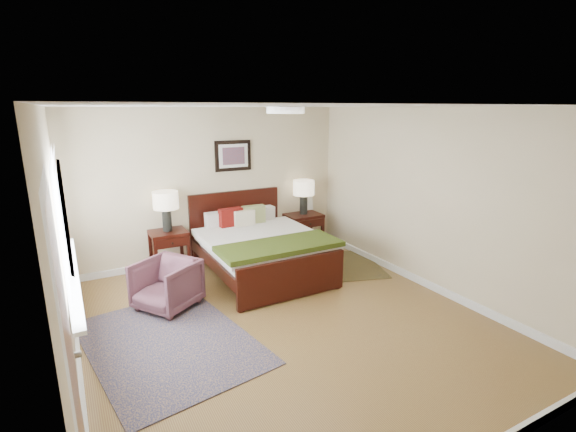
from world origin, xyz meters
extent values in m
plane|color=olive|center=(0.00, 0.00, 0.00)|extent=(5.00, 5.00, 0.00)
cube|color=beige|center=(0.00, 2.50, 1.25)|extent=(4.50, 0.04, 2.50)
cube|color=beige|center=(0.00, -2.50, 1.25)|extent=(4.50, 0.04, 2.50)
cube|color=beige|center=(-2.25, 0.00, 1.25)|extent=(0.04, 5.00, 2.50)
cube|color=beige|center=(2.25, 0.00, 1.25)|extent=(0.04, 5.00, 2.50)
cube|color=white|center=(0.00, 0.00, 2.50)|extent=(4.50, 5.00, 0.02)
cube|color=silver|center=(-2.23, 0.70, 1.40)|extent=(0.02, 2.72, 1.32)
cube|color=silver|center=(-2.21, 0.70, 1.40)|extent=(0.01, 2.60, 1.20)
cube|color=silver|center=(-2.18, 0.70, 0.77)|extent=(0.10, 2.72, 0.04)
cube|color=silver|center=(-2.23, -1.75, 1.09)|extent=(0.01, 1.00, 2.18)
cube|color=brown|center=(-2.23, -1.75, 1.05)|extent=(0.01, 0.90, 2.10)
cylinder|color=#999999|center=(-2.20, -1.37, 1.00)|extent=(0.04, 0.04, 0.04)
cylinder|color=white|center=(0.00, 0.00, 2.46)|extent=(0.40, 0.40, 0.07)
cylinder|color=beige|center=(0.00, 0.00, 2.50)|extent=(0.44, 0.44, 0.01)
cube|color=black|center=(0.35, 2.46, 0.58)|extent=(1.59, 0.06, 1.11)
cube|color=black|center=(0.35, 0.46, 0.30)|extent=(1.59, 0.06, 0.56)
cube|color=black|center=(-0.40, 1.46, 0.32)|extent=(0.06, 1.98, 0.18)
cube|color=black|center=(1.10, 1.46, 0.32)|extent=(0.06, 1.98, 0.18)
cube|color=beige|center=(0.35, 1.46, 0.45)|extent=(1.49, 1.96, 0.22)
cube|color=beige|center=(0.35, 1.36, 0.59)|extent=(1.67, 1.73, 0.10)
cube|color=#2F4514|center=(0.35, 0.82, 0.64)|extent=(1.71, 0.70, 0.07)
cube|color=beige|center=(0.00, 2.22, 0.73)|extent=(0.50, 0.18, 0.26)
cube|color=beige|center=(0.70, 2.22, 0.73)|extent=(0.50, 0.18, 0.26)
cube|color=#5A0D0A|center=(0.13, 2.10, 0.77)|extent=(0.39, 0.17, 0.32)
cube|color=olive|center=(0.53, 2.10, 0.77)|extent=(0.38, 0.16, 0.32)
cube|color=beige|center=(0.33, 2.02, 0.75)|extent=(0.34, 0.13, 0.28)
cube|color=black|center=(0.35, 2.48, 1.72)|extent=(0.62, 0.03, 0.50)
cube|color=silver|center=(0.35, 2.46, 1.72)|extent=(0.50, 0.01, 0.38)
cube|color=#A52D23|center=(0.35, 2.44, 1.72)|extent=(0.38, 0.01, 0.28)
cube|color=black|center=(-0.84, 2.27, 0.63)|extent=(0.55, 0.49, 0.05)
cube|color=black|center=(-1.08, 2.05, 0.30)|extent=(0.05, 0.05, 0.61)
cube|color=black|center=(-0.59, 2.05, 0.30)|extent=(0.05, 0.05, 0.61)
cube|color=black|center=(-1.08, 2.49, 0.30)|extent=(0.05, 0.05, 0.61)
cube|color=black|center=(-0.59, 2.49, 0.30)|extent=(0.05, 0.05, 0.61)
cube|color=black|center=(-0.84, 2.04, 0.53)|extent=(0.49, 0.03, 0.14)
cube|color=black|center=(1.59, 2.27, 0.60)|extent=(0.63, 0.47, 0.05)
cube|color=black|center=(1.30, 2.06, 0.29)|extent=(0.05, 0.05, 0.58)
cube|color=black|center=(1.87, 2.06, 0.29)|extent=(0.05, 0.05, 0.58)
cube|color=black|center=(1.30, 2.48, 0.29)|extent=(0.05, 0.05, 0.58)
cube|color=black|center=(1.87, 2.48, 0.29)|extent=(0.05, 0.05, 0.58)
cube|color=black|center=(1.59, 2.05, 0.50)|extent=(0.57, 0.03, 0.14)
cube|color=black|center=(1.59, 2.27, 0.14)|extent=(0.57, 0.41, 0.03)
cube|color=black|center=(1.59, 2.27, 0.17)|extent=(0.23, 0.29, 0.03)
cube|color=black|center=(1.59, 2.27, 0.20)|extent=(0.23, 0.29, 0.03)
cube|color=black|center=(1.59, 2.27, 0.24)|extent=(0.23, 0.29, 0.03)
cube|color=black|center=(1.59, 2.27, 0.28)|extent=(0.23, 0.29, 0.03)
cylinder|color=black|center=(-0.84, 2.27, 0.82)|extent=(0.14, 0.14, 0.32)
cylinder|color=black|center=(-0.84, 2.27, 1.00)|extent=(0.02, 0.02, 0.06)
cylinder|color=beige|center=(-0.84, 2.27, 1.14)|extent=(0.38, 0.38, 0.26)
cylinder|color=black|center=(1.59, 2.27, 0.79)|extent=(0.14, 0.14, 0.32)
cylinder|color=black|center=(1.59, 2.27, 0.97)|extent=(0.02, 0.02, 0.06)
cylinder|color=beige|center=(1.59, 2.27, 1.11)|extent=(0.38, 0.38, 0.26)
imported|color=brown|center=(-1.16, 1.02, 0.32)|extent=(0.95, 0.95, 0.63)
cube|color=#0D1B43|center=(-1.35, 0.19, 0.01)|extent=(1.88, 2.41, 0.01)
cube|color=black|center=(1.80, 1.11, 0.01)|extent=(1.22, 1.50, 0.01)
camera|label=1|loc=(-2.15, -4.00, 2.48)|focal=26.00mm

